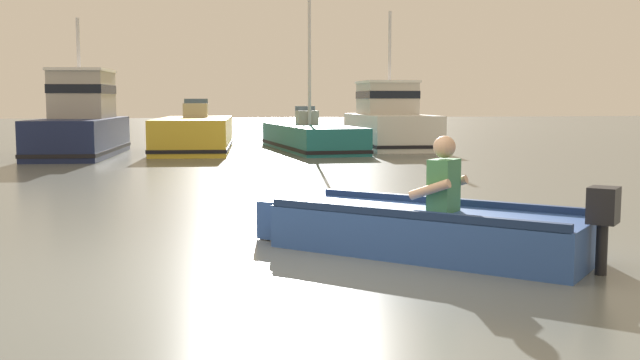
# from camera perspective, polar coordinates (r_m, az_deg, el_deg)

# --- Properties ---
(ground_plane) EXTENTS (120.00, 120.00, 0.00)m
(ground_plane) POSITION_cam_1_polar(r_m,az_deg,el_deg) (6.75, -2.07, -6.99)
(ground_plane) COLOR slate
(rowboat_with_person) EXTENTS (3.11, 3.01, 1.19)m
(rowboat_with_person) POSITION_cam_1_polar(r_m,az_deg,el_deg) (7.53, 7.88, -3.73)
(rowboat_with_person) COLOR #2D519E
(rowboat_with_person) RESTS_ON ground
(moored_boat_navy) EXTENTS (2.39, 5.53, 3.79)m
(moored_boat_navy) POSITION_cam_1_polar(r_m,az_deg,el_deg) (21.76, -17.87, 4.15)
(moored_boat_navy) COLOR #19234C
(moored_boat_navy) RESTS_ON ground
(moored_boat_yellow) EXTENTS (2.71, 6.04, 1.58)m
(moored_boat_yellow) POSITION_cam_1_polar(r_m,az_deg,el_deg) (22.81, -9.59, 3.41)
(moored_boat_yellow) COLOR gold
(moored_boat_yellow) RESTS_ON ground
(moored_boat_teal) EXTENTS (2.33, 6.63, 4.65)m
(moored_boat_teal) POSITION_cam_1_polar(r_m,az_deg,el_deg) (23.11, -0.72, 3.26)
(moored_boat_teal) COLOR #1E727A
(moored_boat_teal) RESTS_ON ground
(moored_boat_white) EXTENTS (2.33, 5.54, 4.38)m
(moored_boat_white) POSITION_cam_1_polar(r_m,az_deg,el_deg) (24.29, 5.32, 4.43)
(moored_boat_white) COLOR white
(moored_boat_white) RESTS_ON ground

